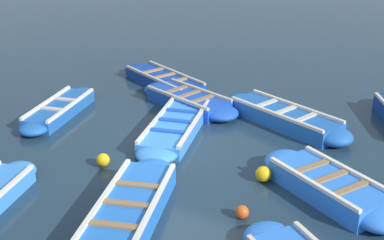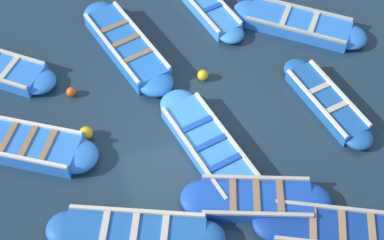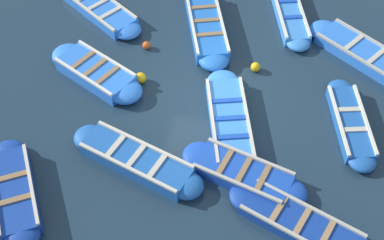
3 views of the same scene
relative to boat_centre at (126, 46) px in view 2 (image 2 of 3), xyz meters
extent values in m
plane|color=#1C303F|center=(-0.49, 2.87, -0.20)|extent=(120.00, 120.00, 0.00)
cube|color=blue|center=(0.00, 0.00, -0.01)|extent=(1.88, 3.23, 0.39)
ellipsoid|color=blue|center=(-0.47, 1.46, -0.01)|extent=(1.16, 1.18, 0.39)
ellipsoid|color=blue|center=(0.47, -1.46, -0.01)|extent=(1.16, 1.18, 0.39)
cube|color=silver|center=(-0.44, -0.14, 0.23)|extent=(0.99, 2.89, 0.07)
cube|color=silver|center=(0.44, 0.14, 0.23)|extent=(0.99, 2.89, 0.07)
cube|color=olive|center=(-0.20, 0.62, 0.21)|extent=(0.88, 0.40, 0.04)
cube|color=olive|center=(0.00, 0.00, 0.21)|extent=(0.88, 0.40, 0.04)
cube|color=olive|center=(0.20, -0.62, 0.21)|extent=(0.88, 0.40, 0.04)
cube|color=blue|center=(-4.81, 0.38, -0.04)|extent=(2.91, 2.51, 0.33)
ellipsoid|color=blue|center=(-5.97, 1.22, -0.04)|extent=(1.35, 1.34, 0.33)
ellipsoid|color=blue|center=(-3.66, -0.46, -0.04)|extent=(1.35, 1.34, 0.33)
cube|color=#B2AD9E|center=(-5.09, 0.00, 0.16)|extent=(2.30, 1.71, 0.07)
cube|color=#B2AD9E|center=(-4.53, 0.76, 0.16)|extent=(2.30, 1.71, 0.07)
cube|color=beige|center=(-5.14, 0.62, 0.15)|extent=(0.65, 0.81, 0.04)
cube|color=beige|center=(-4.49, 0.14, 0.15)|extent=(0.65, 0.81, 0.04)
cube|color=#1E59AD|center=(0.87, 5.41, -0.01)|extent=(3.04, 1.81, 0.38)
ellipsoid|color=#1E59AD|center=(-0.50, 5.90, -0.01)|extent=(1.07, 1.06, 0.38)
ellipsoid|color=#1E59AD|center=(2.24, 4.93, -0.01)|extent=(1.07, 1.06, 0.38)
cube|color=beige|center=(0.73, 5.03, 0.22)|extent=(2.72, 1.03, 0.07)
cube|color=beige|center=(0.29, 5.62, 0.20)|extent=(0.39, 0.79, 0.04)
cube|color=beige|center=(0.87, 5.41, 0.20)|extent=(0.39, 0.79, 0.04)
cube|color=beige|center=(1.45, 5.21, 0.20)|extent=(0.39, 0.79, 0.04)
cube|color=#1E59AD|center=(-4.43, 3.16, -0.05)|extent=(1.32, 2.55, 0.30)
ellipsoid|color=#1E59AD|center=(-4.70, 4.35, -0.05)|extent=(0.87, 0.89, 0.30)
ellipsoid|color=#1E59AD|center=(-4.15, 1.98, -0.05)|extent=(0.87, 0.89, 0.30)
cube|color=silver|center=(-4.77, 3.08, 0.13)|extent=(0.62, 2.35, 0.07)
cube|color=silver|center=(-4.08, 3.24, 0.13)|extent=(0.62, 2.35, 0.07)
cube|color=beige|center=(-4.51, 3.50, 0.11)|extent=(0.70, 0.29, 0.04)
cube|color=beige|center=(-4.35, 2.83, 0.11)|extent=(0.70, 0.29, 0.04)
ellipsoid|color=blue|center=(2.41, 0.60, -0.04)|extent=(1.26, 1.25, 0.32)
cube|color=beige|center=(3.07, 0.11, 0.14)|extent=(0.61, 0.77, 0.04)
cube|color=navy|center=(-3.29, 6.45, -0.05)|extent=(2.97, 1.92, 0.29)
ellipsoid|color=navy|center=(-1.98, 5.92, -0.05)|extent=(1.13, 1.11, 0.29)
cube|color=#B2AD9E|center=(-3.45, 6.07, 0.13)|extent=(2.60, 1.13, 0.07)
cube|color=#9E7A51|center=(-3.85, 6.68, 0.11)|extent=(0.44, 0.80, 0.04)
cube|color=#9E7A51|center=(-3.29, 6.45, 0.11)|extent=(0.44, 0.80, 0.04)
cube|color=#9E7A51|center=(-2.73, 6.23, 0.11)|extent=(0.44, 0.80, 0.04)
cube|color=#1947B7|center=(-1.81, 5.32, -0.03)|extent=(2.56, 1.61, 0.35)
ellipsoid|color=#1947B7|center=(-2.95, 5.67, -0.03)|extent=(1.12, 1.10, 0.35)
ellipsoid|color=#1947B7|center=(-0.67, 4.97, -0.03)|extent=(1.12, 1.10, 0.35)
cube|color=#B2AD9E|center=(-1.94, 4.90, 0.18)|extent=(2.26, 0.76, 0.07)
cube|color=#B2AD9E|center=(-1.68, 5.74, 0.18)|extent=(2.26, 0.76, 0.07)
cube|color=olive|center=(-2.29, 5.47, 0.16)|extent=(0.38, 0.84, 0.04)
cube|color=olive|center=(-1.81, 5.32, 0.16)|extent=(0.38, 0.84, 0.04)
cube|color=olive|center=(-1.32, 5.17, 0.16)|extent=(0.38, 0.84, 0.04)
cube|color=blue|center=(2.78, 2.63, 0.00)|extent=(2.53, 2.00, 0.40)
ellipsoid|color=blue|center=(1.76, 3.18, 0.00)|extent=(1.31, 1.29, 0.40)
cube|color=silver|center=(2.56, 2.21, 0.23)|extent=(2.04, 1.15, 0.07)
cube|color=silver|center=(3.01, 3.04, 0.23)|extent=(2.04, 1.15, 0.07)
cube|color=olive|center=(2.35, 2.86, 0.22)|extent=(0.55, 0.86, 0.04)
cube|color=olive|center=(2.78, 2.63, 0.22)|extent=(0.55, 0.86, 0.04)
cube|color=olive|center=(3.22, 2.39, 0.22)|extent=(0.55, 0.86, 0.04)
cube|color=#3884E0|center=(-1.25, 3.71, -0.05)|extent=(1.73, 3.10, 0.30)
ellipsoid|color=#3884E0|center=(-1.62, 5.13, -0.05)|extent=(1.14, 1.17, 0.30)
ellipsoid|color=#3884E0|center=(-0.87, 2.29, -0.05)|extent=(1.14, 1.17, 0.30)
cube|color=beige|center=(-1.70, 3.59, 0.13)|extent=(0.81, 2.80, 0.07)
cube|color=beige|center=(-0.80, 3.83, 0.13)|extent=(0.81, 2.80, 0.07)
cube|color=#1947B7|center=(-1.41, 4.31, 0.11)|extent=(0.90, 0.36, 0.04)
cube|color=#1947B7|center=(-1.25, 3.71, 0.11)|extent=(0.90, 0.36, 0.04)
cube|color=#1947B7|center=(-1.09, 3.10, 0.11)|extent=(0.90, 0.36, 0.04)
cube|color=#3884E0|center=(-2.51, -1.13, -0.05)|extent=(1.50, 2.93, 0.30)
ellipsoid|color=#3884E0|center=(-2.88, 0.23, -0.05)|extent=(0.91, 0.93, 0.30)
cube|color=silver|center=(-2.16, -1.03, 0.14)|extent=(0.79, 2.69, 0.07)
cube|color=#1947B7|center=(-2.62, -0.74, 0.12)|extent=(0.72, 0.32, 0.04)
sphere|color=#EAB214|center=(1.48, 2.55, -0.04)|extent=(0.32, 0.32, 0.32)
sphere|color=#EAB214|center=(-1.71, 1.50, -0.06)|extent=(0.28, 0.28, 0.28)
sphere|color=#E05119|center=(1.65, 1.15, -0.08)|extent=(0.24, 0.24, 0.24)
camera|label=1|loc=(4.82, -6.29, 5.13)|focal=50.00mm
camera|label=2|loc=(1.01, 10.36, 10.24)|focal=50.00mm
camera|label=3|loc=(-1.90, 12.80, 10.95)|focal=50.00mm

